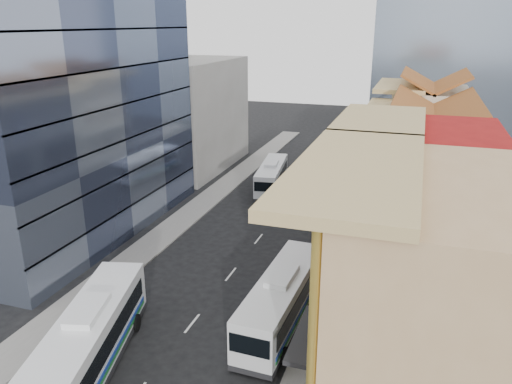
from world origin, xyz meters
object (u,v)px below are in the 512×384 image
(office_tower, at_px, (58,66))
(bus_left_far, at_px, (272,176))
(shophouse_tan, at_px, (429,302))
(bus_right, at_px, (282,299))
(bus_left_near, at_px, (91,337))

(office_tower, relative_size, bus_left_far, 2.88)
(shophouse_tan, relative_size, bus_right, 1.22)
(bus_left_far, bearing_deg, bus_right, -79.62)
(shophouse_tan, height_order, bus_left_near, shophouse_tan)
(bus_left_near, bearing_deg, bus_right, 25.09)
(bus_left_far, distance_m, bus_right, 27.38)
(shophouse_tan, distance_m, bus_left_near, 18.09)
(office_tower, height_order, bus_right, office_tower)
(office_tower, height_order, bus_left_far, office_tower)
(bus_left_near, height_order, bus_left_far, bus_left_near)
(office_tower, distance_m, bus_left_near, 25.13)
(shophouse_tan, height_order, bus_left_far, shophouse_tan)
(office_tower, relative_size, bus_right, 2.61)
(bus_left_near, relative_size, bus_left_far, 1.17)
(bus_left_far, bearing_deg, shophouse_tan, -68.77)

